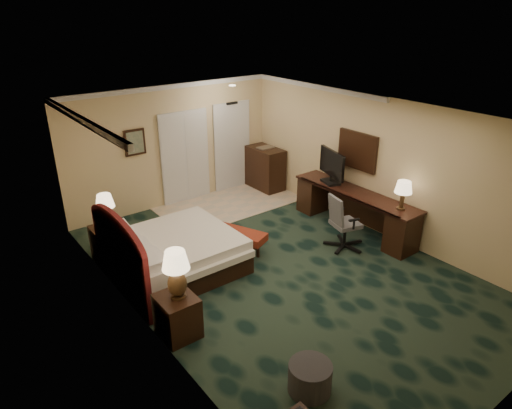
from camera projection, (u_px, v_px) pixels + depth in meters
floor at (281, 270)px, 7.94m from camera, size 5.00×7.50×0.00m
ceiling at (285, 116)px, 6.85m from camera, size 5.00×7.50×0.00m
wall_back at (173, 146)px, 10.12m from camera, size 5.00×0.00×2.70m
wall_left at (139, 244)px, 6.01m from camera, size 0.00×7.50×2.70m
wall_right at (382, 168)px, 8.79m from camera, size 0.00×7.50×2.70m
crown_molding at (285, 119)px, 6.87m from camera, size 5.00×7.50×0.10m
tile_patch at (230, 204)px, 10.55m from camera, size 3.20×1.70×0.01m
headboard at (120, 255)px, 7.03m from camera, size 0.12×2.00×1.40m
entry_door at (232, 147)px, 11.08m from camera, size 1.02×0.06×2.18m
closet_doors at (185, 157)px, 10.35m from camera, size 1.20×0.06×2.10m
wall_art at (135, 142)px, 9.49m from camera, size 0.45×0.06×0.55m
wall_mirror at (357, 151)px, 9.12m from camera, size 0.05×0.95×0.75m
bed at (177, 253)px, 7.85m from camera, size 1.96×1.82×0.62m
nightstand_near at (178, 316)px, 6.28m from camera, size 0.49×0.56×0.61m
nightstand_far at (109, 244)px, 8.13m from camera, size 0.51×0.59×0.64m
lamp_near at (177, 274)px, 6.04m from camera, size 0.44×0.44×0.70m
lamp_far at (106, 211)px, 7.91m from camera, size 0.37×0.37×0.62m
bed_bench at (236, 240)px, 8.53m from camera, size 0.83×1.23×0.39m
ottoman at (310, 378)px, 5.41m from camera, size 0.64×0.64×0.37m
desk at (354, 211)px, 9.21m from camera, size 0.61×2.85×0.82m
tv at (332, 167)px, 9.35m from camera, size 0.34×0.89×0.70m
desk_lamp at (403, 195)px, 8.19m from camera, size 0.40×0.40×0.55m
desk_chair at (346, 221)px, 8.47m from camera, size 0.75×0.72×1.07m
minibar at (265, 168)px, 11.27m from camera, size 0.54×0.98×1.03m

